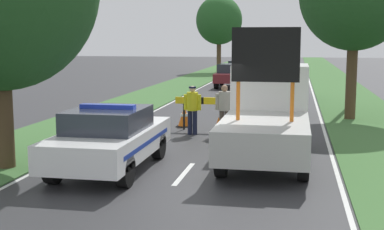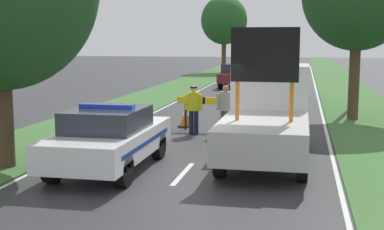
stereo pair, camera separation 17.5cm
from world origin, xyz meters
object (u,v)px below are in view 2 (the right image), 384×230
(road_barrier, at_px, (220,103))
(traffic_cone_near_police, at_px, (220,128))
(queued_car_hatch_blue, at_px, (286,85))
(queued_car_sedan_black, at_px, (244,70))
(roadside_tree_mid_left, at_px, (224,20))
(queued_car_wagon_maroon, at_px, (236,75))
(police_car, at_px, (109,138))
(utility_pole, at_px, (357,22))
(pedestrian_civilian, at_px, (226,106))
(police_officer, at_px, (194,106))
(queued_car_sedan_silver, at_px, (279,96))
(traffic_cone_centre_front, at_px, (186,116))
(work_truck, at_px, (268,113))

(road_barrier, relative_size, traffic_cone_near_police, 4.31)
(queued_car_hatch_blue, height_order, queued_car_sedan_black, queued_car_sedan_black)
(roadside_tree_mid_left, bearing_deg, queued_car_wagon_maroon, -78.69)
(police_car, distance_m, utility_pole, 15.15)
(roadside_tree_mid_left, bearing_deg, utility_pole, -68.48)
(pedestrian_civilian, bearing_deg, traffic_cone_near_police, -114.76)
(queued_car_wagon_maroon, bearing_deg, traffic_cone_near_police, 95.44)
(police_officer, relative_size, utility_pole, 0.21)
(queued_car_sedan_black, bearing_deg, utility_pole, 112.76)
(pedestrian_civilian, xyz_separation_m, queued_car_sedan_black, (-2.05, 24.17, -0.20))
(queued_car_wagon_maroon, relative_size, utility_pole, 0.54)
(queued_car_sedan_silver, xyz_separation_m, queued_car_sedan_black, (-3.50, 18.67, 0.04))
(queued_car_wagon_maroon, relative_size, roadside_tree_mid_left, 0.58)
(road_barrier, xyz_separation_m, traffic_cone_centre_front, (-1.29, 0.63, -0.57))
(work_truck, distance_m, traffic_cone_centre_front, 5.42)
(queued_car_hatch_blue, bearing_deg, queued_car_sedan_silver, 88.93)
(work_truck, height_order, queued_car_hatch_blue, work_truck)
(queued_car_sedan_silver, relative_size, queued_car_sedan_black, 1.00)
(queued_car_sedan_silver, bearing_deg, work_truck, 90.52)
(police_car, bearing_deg, queued_car_wagon_maroon, 92.54)
(queued_car_sedan_silver, distance_m, queued_car_sedan_black, 18.99)
(queued_car_sedan_black, bearing_deg, roadside_tree_mid_left, -71.03)
(police_car, xyz_separation_m, roadside_tree_mid_left, (-2.75, 37.13, 3.98))
(police_officer, xyz_separation_m, pedestrian_civilian, (1.03, 0.03, 0.01))
(police_car, bearing_deg, pedestrian_civilian, 71.23)
(police_car, bearing_deg, police_officer, 81.91)
(traffic_cone_centre_front, height_order, queued_car_sedan_black, queued_car_sedan_black)
(police_officer, distance_m, queued_car_wagon_maroon, 17.24)
(police_car, distance_m, roadside_tree_mid_left, 37.44)
(queued_car_sedan_silver, bearing_deg, utility_pole, -139.80)
(queued_car_wagon_maroon, bearing_deg, pedestrian_civilian, 95.96)
(traffic_cone_centre_front, distance_m, queued_car_hatch_blue, 9.94)
(pedestrian_civilian, bearing_deg, queued_car_sedan_silver, 61.07)
(work_truck, xyz_separation_m, road_barrier, (-1.85, 3.72, -0.23))
(road_barrier, height_order, traffic_cone_near_police, road_barrier)
(police_officer, xyz_separation_m, roadside_tree_mid_left, (-3.74, 32.12, 3.81))
(work_truck, xyz_separation_m, queued_car_sedan_black, (-3.57, 27.02, -0.40))
(queued_car_sedan_silver, bearing_deg, queued_car_hatch_blue, -91.07)
(traffic_cone_centre_front, relative_size, queued_car_wagon_maroon, 0.18)
(pedestrian_civilian, distance_m, queued_car_wagon_maroon, 17.29)
(police_car, height_order, utility_pole, utility_pole)
(queued_car_wagon_maroon, distance_m, roadside_tree_mid_left, 15.70)
(police_car, xyz_separation_m, queued_car_sedan_black, (-0.03, 29.21, -0.01))
(work_truck, relative_size, pedestrian_civilian, 3.42)
(utility_pole, bearing_deg, traffic_cone_near_police, -118.44)
(work_truck, height_order, police_officer, work_truck)
(police_officer, xyz_separation_m, traffic_cone_near_police, (0.93, -0.53, -0.60))
(work_truck, bearing_deg, queued_car_wagon_maroon, -81.00)
(police_officer, distance_m, utility_pole, 10.41)
(traffic_cone_centre_front, bearing_deg, police_officer, -69.10)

